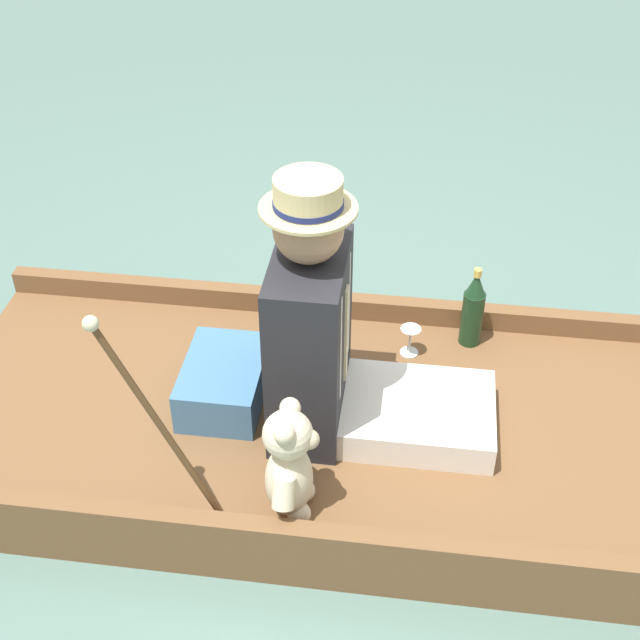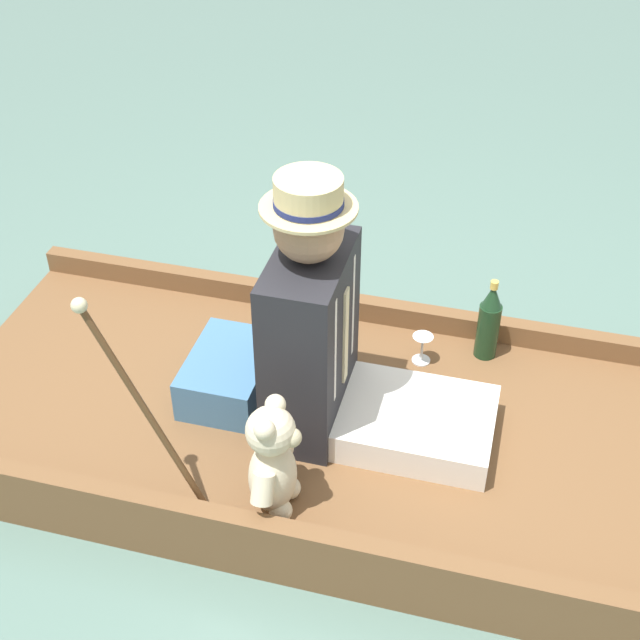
{
  "view_description": "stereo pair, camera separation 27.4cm",
  "coord_description": "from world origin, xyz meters",
  "px_view_note": "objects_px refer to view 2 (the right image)",
  "views": [
    {
      "loc": [
        2.17,
        0.21,
        2.25
      ],
      "look_at": [
        0.02,
        -0.08,
        0.57
      ],
      "focal_mm": 50.0,
      "sensor_mm": 36.0,
      "label": 1
    },
    {
      "loc": [
        2.11,
        0.48,
        2.25
      ],
      "look_at": [
        0.02,
        -0.08,
        0.57
      ],
      "focal_mm": 50.0,
      "sensor_mm": 36.0,
      "label": 2
    }
  ],
  "objects_px": {
    "wine_glass": "(423,343)",
    "walking_cane": "(134,393)",
    "teddy_bear": "(273,462)",
    "seated_person": "(334,344)",
    "champagne_bottle": "(489,321)"
  },
  "relations": [
    {
      "from": "seated_person",
      "to": "champagne_bottle",
      "type": "height_order",
      "value": "seated_person"
    },
    {
      "from": "walking_cane",
      "to": "seated_person",
      "type": "bearing_deg",
      "value": 136.13
    },
    {
      "from": "seated_person",
      "to": "walking_cane",
      "type": "bearing_deg",
      "value": -54.68
    },
    {
      "from": "teddy_bear",
      "to": "walking_cane",
      "type": "height_order",
      "value": "walking_cane"
    },
    {
      "from": "seated_person",
      "to": "teddy_bear",
      "type": "bearing_deg",
      "value": -22.12
    },
    {
      "from": "teddy_bear",
      "to": "wine_glass",
      "type": "xyz_separation_m",
      "value": [
        -0.78,
        0.31,
        -0.1
      ]
    },
    {
      "from": "walking_cane",
      "to": "champagne_bottle",
      "type": "relative_size",
      "value": 2.27
    },
    {
      "from": "teddy_bear",
      "to": "wine_glass",
      "type": "distance_m",
      "value": 0.84
    },
    {
      "from": "wine_glass",
      "to": "champagne_bottle",
      "type": "relative_size",
      "value": 0.35
    },
    {
      "from": "teddy_bear",
      "to": "seated_person",
      "type": "bearing_deg",
      "value": 168.69
    },
    {
      "from": "seated_person",
      "to": "champagne_bottle",
      "type": "relative_size",
      "value": 2.78
    },
    {
      "from": "teddy_bear",
      "to": "walking_cane",
      "type": "distance_m",
      "value": 0.45
    },
    {
      "from": "walking_cane",
      "to": "champagne_bottle",
      "type": "bearing_deg",
      "value": 136.31
    },
    {
      "from": "wine_glass",
      "to": "walking_cane",
      "type": "bearing_deg",
      "value": -39.01
    },
    {
      "from": "wine_glass",
      "to": "champagne_bottle",
      "type": "distance_m",
      "value": 0.25
    }
  ]
}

